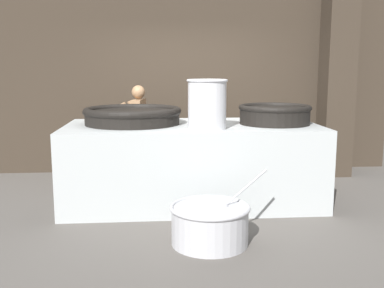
# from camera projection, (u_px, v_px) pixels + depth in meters

# --- Properties ---
(ground_plane) EXTENTS (60.00, 60.00, 0.00)m
(ground_plane) POSITION_uv_depth(u_px,v_px,m) (192.00, 201.00, 5.94)
(ground_plane) COLOR #56514C
(back_wall) EXTENTS (7.15, 0.24, 3.72)m
(back_wall) POSITION_uv_depth(u_px,v_px,m) (183.00, 61.00, 7.57)
(back_wall) COLOR #382D23
(back_wall) RESTS_ON ground_plane
(support_pillar) EXTENTS (0.46, 0.46, 3.72)m
(support_pillar) POSITION_uv_depth(u_px,v_px,m) (338.00, 61.00, 7.15)
(support_pillar) COLOR #382D23
(support_pillar) RESTS_ON ground_plane
(hearth_platform) EXTENTS (3.23, 1.52, 1.02)m
(hearth_platform) POSITION_uv_depth(u_px,v_px,m) (192.00, 163.00, 5.85)
(hearth_platform) COLOR #B2B7B7
(hearth_platform) RESTS_ON ground_plane
(giant_wok_near) EXTENTS (1.26, 1.26, 0.22)m
(giant_wok_near) POSITION_uv_depth(u_px,v_px,m) (133.00, 115.00, 5.79)
(giant_wok_near) COLOR black
(giant_wok_near) RESTS_ON hearth_platform
(giant_wok_far) EXTENTS (0.93, 0.93, 0.25)m
(giant_wok_far) POSITION_uv_depth(u_px,v_px,m) (275.00, 114.00, 5.79)
(giant_wok_far) COLOR black
(giant_wok_far) RESTS_ON hearth_platform
(stock_pot) EXTENTS (0.48, 0.48, 0.59)m
(stock_pot) POSITION_uv_depth(u_px,v_px,m) (207.00, 104.00, 5.29)
(stock_pot) COLOR silver
(stock_pot) RESTS_ON hearth_platform
(cook) EXTENTS (0.39, 0.58, 1.48)m
(cook) POSITION_uv_depth(u_px,v_px,m) (139.00, 129.00, 6.99)
(cook) COLOR #9E7551
(cook) RESTS_ON ground_plane
(prep_bowl_vegetables) EXTENTS (1.02, 0.80, 0.71)m
(prep_bowl_vegetables) POSITION_uv_depth(u_px,v_px,m) (210.00, 223.00, 4.46)
(prep_bowl_vegetables) COLOR #B7B7BC
(prep_bowl_vegetables) RESTS_ON ground_plane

